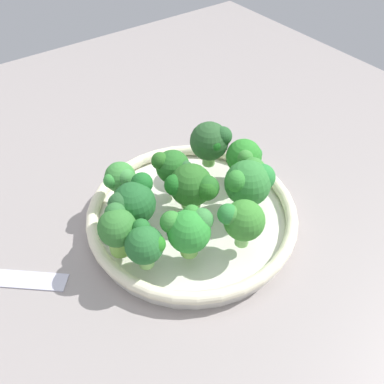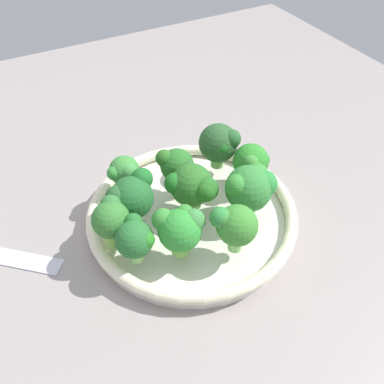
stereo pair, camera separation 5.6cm
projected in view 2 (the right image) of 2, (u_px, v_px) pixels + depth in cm
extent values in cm
cube|color=gray|center=(171.00, 233.00, 60.90)|extent=(130.00, 130.00, 2.50)
cylinder|color=silver|center=(192.00, 219.00, 60.28)|extent=(28.66, 28.66, 1.39)
torus|color=#F0E7C3|center=(192.00, 211.00, 59.21)|extent=(29.85, 29.85, 1.70)
cylinder|color=#8CCA5D|center=(247.00, 204.00, 57.72)|extent=(2.71, 2.71, 1.90)
sphere|color=#328137|center=(249.00, 189.00, 55.62)|extent=(6.38, 6.38, 6.38)
sphere|color=#348832|center=(236.00, 186.00, 53.92)|extent=(3.04, 3.04, 3.04)
sphere|color=#388633|center=(256.00, 176.00, 56.38)|extent=(3.48, 3.48, 3.48)
sphere|color=#2A8638|center=(264.00, 184.00, 55.48)|extent=(3.70, 3.70, 3.70)
cylinder|color=#77B74F|center=(180.00, 246.00, 52.23)|extent=(2.26, 2.26, 2.27)
sphere|color=green|center=(180.00, 231.00, 50.22)|extent=(5.40, 5.40, 5.40)
sphere|color=#358531|center=(163.00, 219.00, 49.97)|extent=(2.77, 2.77, 2.77)
sphere|color=#33852E|center=(185.00, 213.00, 50.37)|extent=(2.22, 2.22, 2.22)
sphere|color=#3A853D|center=(197.00, 219.00, 50.15)|extent=(2.92, 2.92, 2.92)
cylinder|color=#91CD6E|center=(192.00, 201.00, 58.25)|extent=(2.76, 2.76, 1.82)
sphere|color=#2B6824|center=(192.00, 186.00, 56.27)|extent=(5.96, 5.96, 5.96)
sphere|color=#236321|center=(206.00, 189.00, 54.85)|extent=(3.37, 3.37, 3.37)
sphere|color=#1D6920|center=(175.00, 183.00, 55.54)|extent=(2.97, 2.97, 2.97)
sphere|color=#26691F|center=(206.00, 190.00, 54.66)|extent=(3.15, 3.15, 3.15)
cylinder|color=#77B453|center=(126.00, 184.00, 60.55)|extent=(2.42, 2.42, 2.18)
sphere|color=#3B8939|center=(124.00, 171.00, 58.81)|extent=(4.37, 4.37, 4.37)
sphere|color=#348C37|center=(114.00, 173.00, 57.68)|extent=(2.08, 2.08, 2.08)
sphere|color=#3F8B41|center=(129.00, 172.00, 57.70)|extent=(2.58, 2.58, 2.58)
cylinder|color=#81B25F|center=(134.00, 213.00, 56.38)|extent=(1.91, 1.91, 2.11)
sphere|color=#205E2A|center=(132.00, 198.00, 54.35)|extent=(5.75, 5.75, 5.75)
sphere|color=#275A2D|center=(118.00, 197.00, 53.23)|extent=(3.29, 3.29, 3.29)
sphere|color=#1C6726|center=(142.00, 179.00, 54.80)|extent=(2.91, 2.91, 2.91)
cylinder|color=#9BCF6B|center=(249.00, 175.00, 62.41)|extent=(2.70, 2.70, 1.63)
sphere|color=#2C862A|center=(251.00, 161.00, 60.65)|extent=(5.31, 5.31, 5.31)
sphere|color=#3A8734|center=(251.00, 163.00, 58.65)|extent=(2.43, 2.43, 2.43)
sphere|color=#288131|center=(263.00, 160.00, 60.32)|extent=(2.28, 2.28, 2.28)
cylinder|color=#87C356|center=(177.00, 180.00, 60.90)|extent=(2.26, 2.26, 2.49)
sphere|color=#276A25|center=(177.00, 165.00, 58.94)|extent=(4.86, 4.86, 4.86)
sphere|color=#296621|center=(164.00, 158.00, 58.02)|extent=(2.49, 2.49, 2.49)
sphere|color=#286926|center=(172.00, 157.00, 59.65)|extent=(2.14, 2.14, 2.14)
sphere|color=#2A5B2D|center=(188.00, 167.00, 57.75)|extent=(2.14, 2.14, 2.14)
cylinder|color=#81C04C|center=(114.00, 235.00, 53.23)|extent=(2.78, 2.78, 2.66)
sphere|color=#33762F|center=(111.00, 220.00, 51.22)|extent=(4.82, 4.82, 4.82)
sphere|color=#317720|center=(108.00, 209.00, 52.08)|extent=(2.07, 2.07, 2.07)
sphere|color=#2F6E32|center=(110.00, 204.00, 51.67)|extent=(2.67, 2.67, 2.67)
cylinder|color=#7EBA60|center=(217.00, 159.00, 64.39)|extent=(1.99, 1.99, 2.44)
sphere|color=#2A572A|center=(218.00, 143.00, 62.22)|extent=(5.90, 5.90, 5.90)
sphere|color=#1C691E|center=(222.00, 147.00, 60.68)|extent=(2.52, 2.52, 2.52)
sphere|color=#245729|center=(231.00, 139.00, 60.96)|extent=(2.87, 2.87, 2.87)
cylinder|color=#92D972|center=(235.00, 241.00, 52.51)|extent=(1.81, 1.81, 2.63)
sphere|color=#39862F|center=(237.00, 225.00, 50.43)|extent=(5.20, 5.20, 5.20)
sphere|color=#398232|center=(223.00, 219.00, 49.56)|extent=(2.55, 2.55, 2.55)
sphere|color=#2C8336|center=(220.00, 217.00, 49.51)|extent=(2.60, 2.60, 2.60)
cylinder|color=#92CE6F|center=(136.00, 253.00, 51.49)|extent=(1.92, 1.92, 2.16)
sphere|color=#25682E|center=(134.00, 239.00, 49.68)|extent=(4.71, 4.71, 4.71)
sphere|color=#216728|center=(133.00, 222.00, 50.18)|extent=(2.26, 2.26, 2.26)
sphere|color=#257A20|center=(146.00, 240.00, 49.11)|extent=(2.21, 2.21, 2.21)
cube|color=silver|center=(2.00, 256.00, 56.07)|extent=(14.57, 13.07, 0.40)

